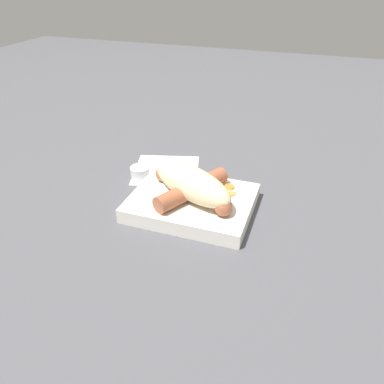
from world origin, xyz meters
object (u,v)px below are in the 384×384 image
Objects in this scene: bread_roll at (193,183)px; condiment_cup_near at (164,169)px; sausage at (191,189)px; food_tray at (192,203)px; condiment_cup_far at (140,173)px.

condiment_cup_near is at bearing -46.25° from bread_roll.
bread_roll is 0.16m from condiment_cup_near.
condiment_cup_near is (0.10, -0.11, -0.03)m from sausage.
food_tray is 5.37× the size of condiment_cup_near.
sausage is (0.00, 0.00, 0.03)m from food_tray.
condiment_cup_near is at bearing -47.32° from sausage.
condiment_cup_near is 1.00× the size of condiment_cup_far.
food_tray is 1.29× the size of sausage.
sausage is at bearing 132.68° from condiment_cup_near.
bread_roll is 1.11× the size of sausage.
food_tray is 0.03m from sausage.
bread_roll is 0.17m from condiment_cup_far.
bread_roll is at bearing -161.97° from sausage.
food_tray is 5.37× the size of condiment_cup_far.
sausage reaches higher than condiment_cup_near.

